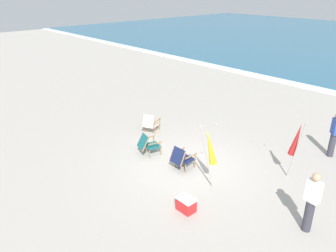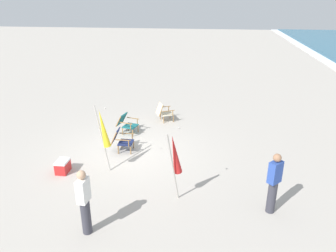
{
  "view_description": "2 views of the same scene",
  "coord_description": "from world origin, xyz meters",
  "px_view_note": "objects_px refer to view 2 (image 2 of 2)",
  "views": [
    {
      "loc": [
        6.6,
        -6.92,
        5.61
      ],
      "look_at": [
        -1.75,
        0.6,
        0.76
      ],
      "focal_mm": 35.0,
      "sensor_mm": 36.0,
      "label": 1
    },
    {
      "loc": [
        9.89,
        2.52,
        5.17
      ],
      "look_at": [
        -1.11,
        1.21,
        0.58
      ],
      "focal_mm": 35.0,
      "sensor_mm": 36.0,
      "label": 2
    }
  ],
  "objects_px": {
    "umbrella_furled_yellow": "(103,129)",
    "person_near_chairs": "(274,183)",
    "person_by_waterline": "(84,202)",
    "cooler_box": "(63,166)",
    "beach_chair_front_left": "(126,123)",
    "beach_chair_far_center": "(164,112)",
    "beach_chair_back_right": "(121,139)",
    "umbrella_furled_red": "(175,155)"
  },
  "relations": [
    {
      "from": "beach_chair_front_left",
      "to": "cooler_box",
      "type": "relative_size",
      "value": 1.79
    },
    {
      "from": "beach_chair_front_left",
      "to": "beach_chair_back_right",
      "type": "xyz_separation_m",
      "value": [
        1.53,
        0.18,
        0.0
      ]
    },
    {
      "from": "beach_chair_front_left",
      "to": "umbrella_furled_yellow",
      "type": "bearing_deg",
      "value": 0.39
    },
    {
      "from": "beach_chair_far_center",
      "to": "beach_chair_front_left",
      "type": "bearing_deg",
      "value": -41.48
    },
    {
      "from": "beach_chair_front_left",
      "to": "beach_chair_back_right",
      "type": "height_order",
      "value": "beach_chair_back_right"
    },
    {
      "from": "umbrella_furled_yellow",
      "to": "person_by_waterline",
      "type": "height_order",
      "value": "umbrella_furled_yellow"
    },
    {
      "from": "beach_chair_back_right",
      "to": "beach_chair_far_center",
      "type": "bearing_deg",
      "value": 159.86
    },
    {
      "from": "beach_chair_back_right",
      "to": "umbrella_furled_yellow",
      "type": "relative_size",
      "value": 0.38
    },
    {
      "from": "beach_chair_far_center",
      "to": "person_near_chairs",
      "type": "bearing_deg",
      "value": 30.75
    },
    {
      "from": "beach_chair_far_center",
      "to": "beach_chair_back_right",
      "type": "height_order",
      "value": "beach_chair_far_center"
    },
    {
      "from": "beach_chair_back_right",
      "to": "cooler_box",
      "type": "relative_size",
      "value": 1.63
    },
    {
      "from": "beach_chair_far_center",
      "to": "beach_chair_front_left",
      "type": "height_order",
      "value": "beach_chair_far_center"
    },
    {
      "from": "person_by_waterline",
      "to": "cooler_box",
      "type": "relative_size",
      "value": 3.33
    },
    {
      "from": "person_by_waterline",
      "to": "umbrella_furled_yellow",
      "type": "bearing_deg",
      "value": -171.78
    },
    {
      "from": "beach_chair_far_center",
      "to": "person_by_waterline",
      "type": "xyz_separation_m",
      "value": [
        7.14,
        -0.83,
        0.41
      ]
    },
    {
      "from": "umbrella_furled_red",
      "to": "umbrella_furled_yellow",
      "type": "height_order",
      "value": "umbrella_furled_yellow"
    },
    {
      "from": "umbrella_furled_yellow",
      "to": "person_near_chairs",
      "type": "distance_m",
      "value": 5.02
    },
    {
      "from": "umbrella_furled_yellow",
      "to": "person_near_chairs",
      "type": "relative_size",
      "value": 1.28
    },
    {
      "from": "beach_chair_far_center",
      "to": "beach_chair_back_right",
      "type": "distance_m",
      "value": 3.16
    },
    {
      "from": "beach_chair_back_right",
      "to": "umbrella_furled_red",
      "type": "bearing_deg",
      "value": 38.15
    },
    {
      "from": "umbrella_furled_yellow",
      "to": "beach_chair_far_center",
      "type": "bearing_deg",
      "value": 163.65
    },
    {
      "from": "umbrella_furled_yellow",
      "to": "beach_chair_back_right",
      "type": "bearing_deg",
      "value": 172.83
    },
    {
      "from": "beach_chair_back_right",
      "to": "umbrella_furled_red",
      "type": "height_order",
      "value": "umbrella_furled_red"
    },
    {
      "from": "beach_chair_back_right",
      "to": "person_by_waterline",
      "type": "distance_m",
      "value": 4.21
    },
    {
      "from": "umbrella_furled_red",
      "to": "beach_chair_back_right",
      "type": "bearing_deg",
      "value": -141.85
    },
    {
      "from": "umbrella_furled_yellow",
      "to": "umbrella_furled_red",
      "type": "bearing_deg",
      "value": 58.41
    },
    {
      "from": "beach_chair_far_center",
      "to": "beach_chair_back_right",
      "type": "relative_size",
      "value": 1.07
    },
    {
      "from": "beach_chair_back_right",
      "to": "person_by_waterline",
      "type": "relative_size",
      "value": 0.49
    },
    {
      "from": "umbrella_furled_yellow",
      "to": "beach_chair_front_left",
      "type": "bearing_deg",
      "value": -179.61
    },
    {
      "from": "umbrella_furled_red",
      "to": "cooler_box",
      "type": "relative_size",
      "value": 4.24
    },
    {
      "from": "beach_chair_far_center",
      "to": "beach_chair_front_left",
      "type": "xyz_separation_m",
      "value": [
        1.44,
        -1.27,
        -0.01
      ]
    },
    {
      "from": "beach_chair_back_right",
      "to": "cooler_box",
      "type": "xyz_separation_m",
      "value": [
        1.64,
        -1.43,
        -0.23
      ]
    },
    {
      "from": "umbrella_furled_red",
      "to": "person_by_waterline",
      "type": "xyz_separation_m",
      "value": [
        1.47,
        -1.87,
        -0.52
      ]
    },
    {
      "from": "person_near_chairs",
      "to": "person_by_waterline",
      "type": "bearing_deg",
      "value": -73.35
    },
    {
      "from": "umbrella_furled_yellow",
      "to": "cooler_box",
      "type": "distance_m",
      "value": 1.75
    },
    {
      "from": "beach_chair_back_right",
      "to": "umbrella_furled_yellow",
      "type": "bearing_deg",
      "value": -7.17
    },
    {
      "from": "umbrella_furled_red",
      "to": "person_near_chairs",
      "type": "bearing_deg",
      "value": 85.73
    },
    {
      "from": "person_by_waterline",
      "to": "beach_chair_front_left",
      "type": "bearing_deg",
      "value": -175.64
    },
    {
      "from": "beach_chair_front_left",
      "to": "umbrella_furled_yellow",
      "type": "height_order",
      "value": "umbrella_furled_yellow"
    },
    {
      "from": "person_near_chairs",
      "to": "cooler_box",
      "type": "xyz_separation_m",
      "value": [
        -1.25,
        -5.99,
        -0.64
      ]
    },
    {
      "from": "beach_chair_far_center",
      "to": "umbrella_furled_red",
      "type": "distance_m",
      "value": 5.84
    },
    {
      "from": "beach_chair_front_left",
      "to": "person_by_waterline",
      "type": "height_order",
      "value": "person_by_waterline"
    }
  ]
}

